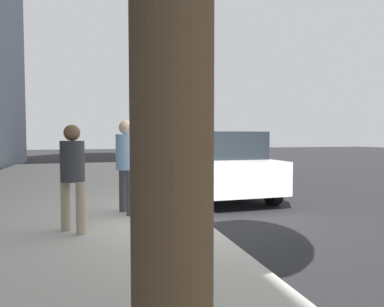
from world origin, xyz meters
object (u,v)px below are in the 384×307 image
at_px(pedestrian_bystander, 73,170).
at_px(parked_sedan_near, 218,164).
at_px(parking_meter, 168,160).
at_px(pedestrian_at_meter, 126,158).

xyz_separation_m(pedestrian_bystander, parked_sedan_near, (3.09, -3.56, -0.23)).
relative_size(parking_meter, parked_sedan_near, 0.32).
relative_size(parking_meter, pedestrian_at_meter, 0.78).
distance_m(parking_meter, parked_sedan_near, 2.64).
relative_size(parking_meter, pedestrian_bystander, 0.84).
xyz_separation_m(parking_meter, pedestrian_at_meter, (-0.09, 0.84, 0.06)).
height_order(pedestrian_bystander, parked_sedan_near, pedestrian_bystander).
xyz_separation_m(parking_meter, pedestrian_bystander, (-1.18, 1.76, -0.04)).
bearing_deg(parking_meter, pedestrian_at_meter, 95.90).
bearing_deg(pedestrian_bystander, parked_sedan_near, -0.81).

